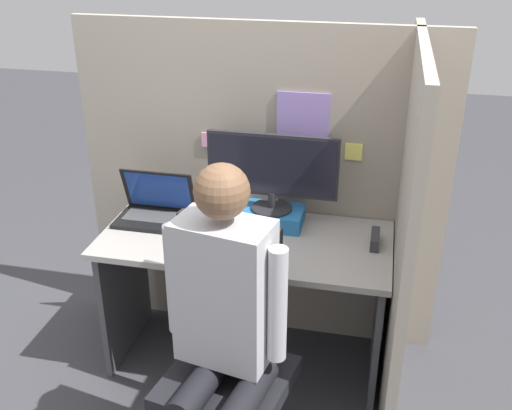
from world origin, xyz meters
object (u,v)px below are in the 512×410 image
object	(u,v)px
monitor	(272,169)
office_chair	(228,348)
paper_box	(272,216)
carrot_toy	(205,254)
laptop	(156,211)
stapler	(375,239)
person	(224,321)

from	to	relation	value
monitor	office_chair	size ratio (longest dim) A/B	0.61
paper_box	carrot_toy	xyz separation A→B (m)	(-0.22, -0.39, -0.02)
monitor	laptop	world-z (taller)	monitor
laptop	stapler	size ratio (longest dim) A/B	2.42
laptop	carrot_toy	xyz separation A→B (m)	(0.35, -0.31, -0.02)
office_chair	person	size ratio (longest dim) A/B	0.75
laptop	carrot_toy	size ratio (longest dim) A/B	2.59
office_chair	person	distance (m)	0.31
paper_box	stapler	size ratio (longest dim) A/B	2.00
laptop	paper_box	bearing A→B (deg)	7.81
laptop	office_chair	bearing A→B (deg)	-49.94
person	paper_box	bearing A→B (deg)	89.70
paper_box	carrot_toy	bearing A→B (deg)	-119.09
monitor	person	size ratio (longest dim) A/B	0.46
stapler	person	size ratio (longest dim) A/B	0.11
carrot_toy	stapler	bearing A→B (deg)	21.91
paper_box	person	distance (m)	0.87
paper_box	office_chair	distance (m)	0.75
paper_box	person	xyz separation A→B (m)	(-0.00, -0.87, 0.01)
stapler	carrot_toy	xyz separation A→B (m)	(-0.72, -0.29, -0.00)
laptop	person	distance (m)	0.97
monitor	laptop	bearing A→B (deg)	-171.91
paper_box	stapler	bearing A→B (deg)	-11.63
carrot_toy	laptop	bearing A→B (deg)	137.89
paper_box	laptop	distance (m)	0.57
stapler	carrot_toy	bearing A→B (deg)	-158.09
laptop	stapler	xyz separation A→B (m)	(1.06, -0.03, -0.02)
office_chair	person	world-z (taller)	person
paper_box	office_chair	bearing A→B (deg)	-92.91
laptop	stapler	bearing A→B (deg)	-1.36
laptop	carrot_toy	distance (m)	0.47
paper_box	person	size ratio (longest dim) A/B	0.22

